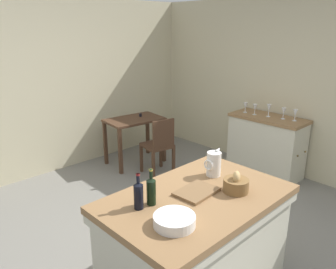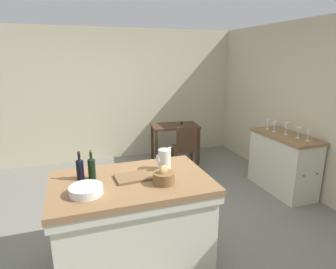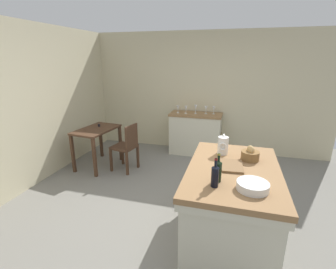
# 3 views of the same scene
# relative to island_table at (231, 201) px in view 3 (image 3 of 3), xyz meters

# --- Properties ---
(ground_plane) EXTENTS (6.76, 6.76, 0.00)m
(ground_plane) POSITION_rel_island_table_xyz_m (0.30, 0.65, -0.48)
(ground_plane) COLOR slate
(wall_back) EXTENTS (5.32, 0.12, 2.60)m
(wall_back) POSITION_rel_island_table_xyz_m (0.30, 3.25, 0.82)
(wall_back) COLOR beige
(wall_back) RESTS_ON ground
(wall_right) EXTENTS (0.12, 5.20, 2.60)m
(wall_right) POSITION_rel_island_table_xyz_m (2.90, 0.65, 0.82)
(wall_right) COLOR beige
(wall_right) RESTS_ON ground
(island_table) EXTENTS (1.53, 0.99, 0.90)m
(island_table) POSITION_rel_island_table_xyz_m (0.00, 0.00, 0.00)
(island_table) COLOR olive
(island_table) RESTS_ON ground
(side_cabinet) EXTENTS (0.52, 1.12, 0.91)m
(side_cabinet) POSITION_rel_island_table_xyz_m (2.56, 0.84, -0.03)
(side_cabinet) COLOR olive
(side_cabinet) RESTS_ON ground
(writing_desk) EXTENTS (0.96, 0.66, 0.81)m
(writing_desk) POSITION_rel_island_table_xyz_m (1.38, 2.56, 0.15)
(writing_desk) COLOR #472D1E
(writing_desk) RESTS_ON ground
(wooden_chair) EXTENTS (0.47, 0.47, 0.90)m
(wooden_chair) POSITION_rel_island_table_xyz_m (1.35, 1.93, 0.01)
(wooden_chair) COLOR #472D1E
(wooden_chair) RESTS_ON ground
(pitcher) EXTENTS (0.17, 0.13, 0.26)m
(pitcher) POSITION_rel_island_table_xyz_m (0.39, 0.15, 0.53)
(pitcher) COLOR white
(pitcher) RESTS_ON island_table
(wash_bowl) EXTENTS (0.29, 0.29, 0.07)m
(wash_bowl) POSITION_rel_island_table_xyz_m (-0.43, -0.17, 0.45)
(wash_bowl) COLOR white
(wash_bowl) RESTS_ON island_table
(bread_basket) EXTENTS (0.21, 0.21, 0.18)m
(bread_basket) POSITION_rel_island_table_xyz_m (0.28, -0.17, 0.48)
(bread_basket) COLOR brown
(bread_basket) RESTS_ON island_table
(cutting_board) EXTENTS (0.36, 0.27, 0.02)m
(cutting_board) POSITION_rel_island_table_xyz_m (0.03, 0.03, 0.43)
(cutting_board) COLOR brown
(cutting_board) RESTS_ON island_table
(wine_bottle_dark) EXTENTS (0.07, 0.07, 0.29)m
(wine_bottle_dark) POSITION_rel_island_table_xyz_m (-0.35, 0.15, 0.53)
(wine_bottle_dark) COLOR black
(wine_bottle_dark) RESTS_ON island_table
(wine_bottle_amber) EXTENTS (0.07, 0.07, 0.28)m
(wine_bottle_amber) POSITION_rel_island_table_xyz_m (-0.46, 0.17, 0.53)
(wine_bottle_amber) COLOR black
(wine_bottle_amber) RESTS_ON island_table
(wine_glass_far_left) EXTENTS (0.07, 0.07, 0.16)m
(wine_glass_far_left) POSITION_rel_island_table_xyz_m (2.62, 0.47, 0.54)
(wine_glass_far_left) COLOR white
(wine_glass_far_left) RESTS_ON side_cabinet
(wine_glass_left) EXTENTS (0.07, 0.07, 0.16)m
(wine_glass_left) POSITION_rel_island_table_xyz_m (2.59, 0.63, 0.54)
(wine_glass_left) COLOR white
(wine_glass_left) RESTS_ON side_cabinet
(wine_glass_middle) EXTENTS (0.07, 0.07, 0.19)m
(wine_glass_middle) POSITION_rel_island_table_xyz_m (2.56, 0.85, 0.55)
(wine_glass_middle) COLOR white
(wine_glass_middle) RESTS_ON side_cabinet
(wine_glass_right) EXTENTS (0.07, 0.07, 0.16)m
(wine_glass_right) POSITION_rel_island_table_xyz_m (2.51, 1.05, 0.54)
(wine_glass_right) COLOR white
(wine_glass_right) RESTS_ON side_cabinet
(wine_glass_far_right) EXTENTS (0.07, 0.07, 0.15)m
(wine_glass_far_right) POSITION_rel_island_table_xyz_m (2.52, 1.23, 0.53)
(wine_glass_far_right) COLOR white
(wine_glass_far_right) RESTS_ON side_cabinet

